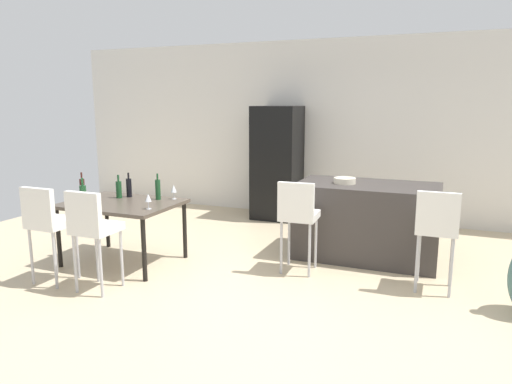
# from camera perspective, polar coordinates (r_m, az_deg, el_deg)

# --- Properties ---
(ground_plane) EXTENTS (10.00, 10.00, 0.00)m
(ground_plane) POSITION_cam_1_polar(r_m,az_deg,el_deg) (5.29, 3.10, -10.18)
(ground_plane) COLOR #C6B28E
(back_wall) EXTENTS (10.00, 0.12, 2.90)m
(back_wall) POSITION_cam_1_polar(r_m,az_deg,el_deg) (7.85, 10.45, 7.40)
(back_wall) COLOR silver
(back_wall) RESTS_ON ground_plane
(kitchen_island) EXTENTS (1.69, 0.95, 0.92)m
(kitchen_island) POSITION_cam_1_polar(r_m,az_deg,el_deg) (5.95, 13.28, -3.42)
(kitchen_island) COLOR #383330
(kitchen_island) RESTS_ON ground_plane
(bar_chair_left) EXTENTS (0.42, 0.42, 1.05)m
(bar_chair_left) POSITION_cam_1_polar(r_m,az_deg,el_deg) (5.21, 5.13, -2.48)
(bar_chair_left) COLOR white
(bar_chair_left) RESTS_ON ground_plane
(bar_chair_middle) EXTENTS (0.40, 0.40, 1.05)m
(bar_chair_middle) POSITION_cam_1_polar(r_m,az_deg,el_deg) (5.00, 21.13, -3.76)
(bar_chair_middle) COLOR white
(bar_chair_middle) RESTS_ON ground_plane
(dining_table) EXTENTS (1.30, 0.96, 0.74)m
(dining_table) POSITION_cam_1_polar(r_m,az_deg,el_deg) (5.76, -15.96, -1.82)
(dining_table) COLOR #4C4238
(dining_table) RESTS_ON ground_plane
(dining_chair_near) EXTENTS (0.40, 0.40, 1.05)m
(dining_chair_near) POSITION_cam_1_polar(r_m,az_deg,el_deg) (5.34, -24.03, -3.07)
(dining_chair_near) COLOR white
(dining_chair_near) RESTS_ON ground_plane
(dining_chair_far) EXTENTS (0.40, 0.40, 1.05)m
(dining_chair_far) POSITION_cam_1_polar(r_m,az_deg,el_deg) (4.94, -19.29, -3.80)
(dining_chair_far) COLOR white
(dining_chair_far) RESTS_ON ground_plane
(wine_bottle_left) EXTENTS (0.06, 0.06, 0.33)m
(wine_bottle_left) POSITION_cam_1_polar(r_m,az_deg,el_deg) (6.06, -20.35, 0.41)
(wine_bottle_left) COLOR #471E19
(wine_bottle_left) RESTS_ON dining_table
(wine_bottle_near) EXTENTS (0.06, 0.06, 0.32)m
(wine_bottle_near) POSITION_cam_1_polar(r_m,az_deg,el_deg) (5.78, -11.84, 0.34)
(wine_bottle_near) COLOR #194723
(wine_bottle_near) RESTS_ON dining_table
(wine_bottle_inner) EXTENTS (0.07, 0.07, 0.29)m
(wine_bottle_inner) POSITION_cam_1_polar(r_m,az_deg,el_deg) (5.99, -16.33, 0.34)
(wine_bottle_inner) COLOR #194723
(wine_bottle_inner) RESTS_ON dining_table
(wine_bottle_corner) EXTENTS (0.07, 0.07, 0.32)m
(wine_bottle_corner) POSITION_cam_1_polar(r_m,az_deg,el_deg) (5.63, -20.26, -0.38)
(wine_bottle_corner) COLOR #194723
(wine_bottle_corner) RESTS_ON dining_table
(wine_bottle_right) EXTENTS (0.07, 0.07, 0.30)m
(wine_bottle_right) POSITION_cam_1_polar(r_m,az_deg,el_deg) (6.02, -15.18, 0.55)
(wine_bottle_right) COLOR black
(wine_bottle_right) RESTS_ON dining_table
(wine_glass_middle) EXTENTS (0.07, 0.07, 0.17)m
(wine_glass_middle) POSITION_cam_1_polar(r_m,az_deg,el_deg) (5.28, -12.96, -0.71)
(wine_glass_middle) COLOR silver
(wine_glass_middle) RESTS_ON dining_table
(wine_glass_far) EXTENTS (0.07, 0.07, 0.17)m
(wine_glass_far) POSITION_cam_1_polar(r_m,az_deg,el_deg) (5.77, -9.98, 0.36)
(wine_glass_far) COLOR silver
(wine_glass_far) RESTS_ON dining_table
(refrigerator) EXTENTS (0.72, 0.68, 1.84)m
(refrigerator) POSITION_cam_1_polar(r_m,az_deg,el_deg) (7.73, 2.59, 3.57)
(refrigerator) COLOR black
(refrigerator) RESTS_ON ground_plane
(fruit_bowl) EXTENTS (0.26, 0.26, 0.07)m
(fruit_bowl) POSITION_cam_1_polar(r_m,az_deg,el_deg) (5.84, 10.73, 1.37)
(fruit_bowl) COLOR beige
(fruit_bowl) RESTS_ON kitchen_island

